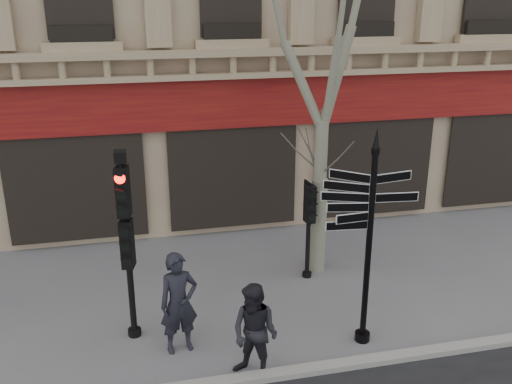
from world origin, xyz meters
TOP-DOWN VIEW (x-y plane):
  - ground at (0.00, 0.00)m, footprint 80.00×80.00m
  - kerb at (0.00, -1.40)m, footprint 80.00×0.25m
  - fingerpost at (1.42, -0.69)m, footprint 2.15×2.15m
  - traffic_signal_main at (-2.80, 0.45)m, footprint 0.46×0.37m
  - traffic_signal_secondary at (1.17, 1.99)m, footprint 0.40×0.31m
  - pedestrian_a at (-1.97, -0.20)m, footprint 0.78×0.59m
  - pedestrian_b at (-0.81, -1.30)m, footprint 1.08×1.07m

SIDE VIEW (x-z plane):
  - ground at x=0.00m, z-range 0.00..0.00m
  - kerb at x=0.00m, z-range 0.00..0.12m
  - pedestrian_b at x=-0.81m, z-range 0.00..1.76m
  - pedestrian_a at x=-1.97m, z-range 0.00..1.94m
  - traffic_signal_secondary at x=1.17m, z-range 0.44..2.69m
  - traffic_signal_main at x=-2.80m, z-range 0.48..4.17m
  - fingerpost at x=1.42m, z-range 0.71..4.85m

